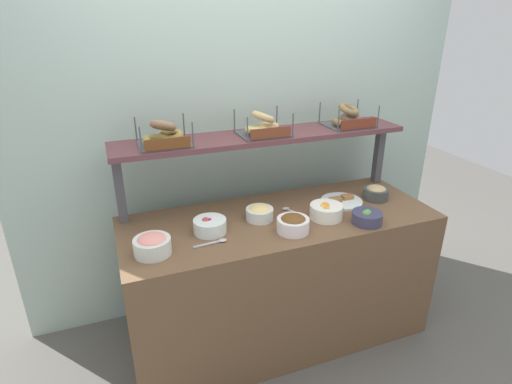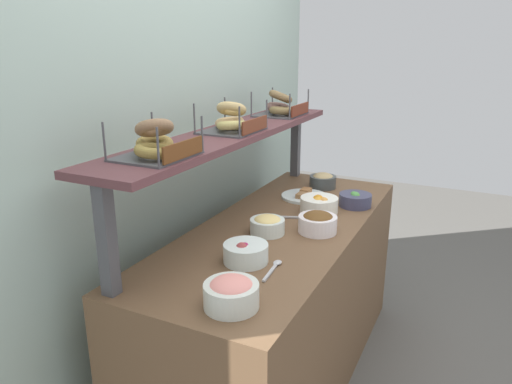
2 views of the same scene
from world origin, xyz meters
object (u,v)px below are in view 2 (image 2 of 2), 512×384
Objects in this scene: bowl_fruit_salad at (319,205)px; bagel_basket_everything at (156,144)px; bowl_lox_spread at (231,293)px; bowl_hummus at (323,180)px; serving_spoon_by_edge at (280,217)px; bowl_chocolate_spread at (318,222)px; bowl_beet_salad at (246,253)px; bowl_veggie_mix at (355,199)px; serving_spoon_near_plate at (274,267)px; bowl_egg_salad at (267,225)px; serving_plate_white at (304,196)px; bagel_basket_poppy at (281,107)px; bagel_basket_plain at (232,121)px.

bagel_basket_everything is (-0.83, 0.35, 0.44)m from bowl_fruit_salad.
bowl_lox_spread is 1.44m from bowl_hummus.
bowl_hummus is at bearing 6.53° from bowl_lox_spread.
bowl_fruit_salad is 1.14× the size of serving_spoon_by_edge.
bagel_basket_everything is at bearing 169.85° from bowl_hummus.
bowl_chocolate_spread reaches higher than bowl_hummus.
bowl_hummus is (1.11, 0.05, 0.00)m from bowl_beet_salad.
bowl_chocolate_spread is at bearing -112.48° from serving_spoon_by_edge.
bowl_beet_salad reaches higher than bowl_veggie_mix.
serving_spoon_near_plate is (-0.01, -0.13, -0.03)m from bowl_beet_salad.
serving_spoon_by_edge is (0.21, 0.03, -0.04)m from bowl_egg_salad.
bagel_basket_everything reaches higher than serving_spoon_by_edge.
bowl_chocolate_spread is 0.61× the size of bagel_basket_everything.
bowl_hummus is 0.24m from serving_plate_white.
bowl_fruit_salad is at bearing -43.11° from serving_spoon_by_edge.
bagel_basket_everything is (-1.02, 0.49, 0.44)m from bowl_veggie_mix.
bagel_basket_poppy is (0.13, 0.21, 0.47)m from serving_plate_white.
bagel_basket_everything is at bearing 111.25° from serving_spoon_near_plate.
bagel_basket_poppy reaches higher than bowl_beet_salad.
bowl_veggie_mix is at bearing -4.84° from bowl_lox_spread.
bagel_basket_plain is at bearing 28.13° from bowl_lox_spread.
serving_spoon_near_plate is 0.62× the size of bagel_basket_plain.
bowl_veggie_mix reaches higher than serving_spoon_near_plate.
serving_plate_white is 1.54× the size of serving_spoon_by_edge.
bagel_basket_everything is at bearing 169.10° from serving_plate_white.
bowl_hummus is at bearing -10.15° from bagel_basket_everything.
bowl_lox_spread is 0.62× the size of bagel_basket_plain.
bowl_beet_salad is 0.13m from serving_spoon_near_plate.
bowl_veggie_mix is 1.08× the size of bowl_egg_salad.
bowl_beet_salad is 0.34m from bowl_lox_spread.
bagel_basket_plain reaches higher than bowl_fruit_salad.
serving_spoon_near_plate is 0.56m from serving_spoon_by_edge.
bowl_lox_spread reaches higher than serving_plate_white.
bowl_veggie_mix is (0.18, -0.14, -0.01)m from bowl_fruit_salad.
bowl_fruit_salad is 1.01m from bagel_basket_everything.
bowl_veggie_mix is at bearing -106.77° from bagel_basket_poppy.
bowl_lox_spread is 0.86m from serving_spoon_by_edge.
bagel_basket_everything reaches higher than bowl_veggie_mix.
bowl_lox_spread is (-1.18, 0.10, 0.01)m from bowl_veggie_mix.
bowl_hummus is 0.53× the size of bagel_basket_poppy.
bagel_basket_everything is (-1.27, 0.23, 0.44)m from bowl_hummus.
bowl_lox_spread is at bearing -160.66° from bowl_beet_salad.
serving_plate_white is 0.53m from bagel_basket_poppy.
serving_spoon_by_edge is 0.57× the size of bagel_basket_poppy.
bowl_egg_salad is 0.53× the size of bagel_basket_plain.
bowl_lox_spread is at bearing -111.95° from bagel_basket_everything.
bagel_basket_poppy is at bearing 0.47° from bagel_basket_everything.
bagel_basket_poppy is at bearing 47.24° from bowl_fruit_salad.
bowl_lox_spread is 1.16× the size of bowl_egg_salad.
bowl_veggie_mix is at bearing -5.69° from serving_spoon_near_plate.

